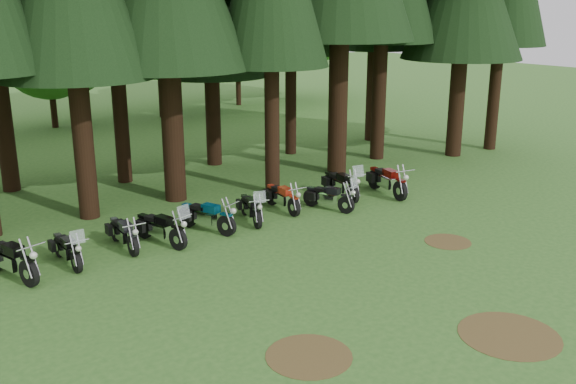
# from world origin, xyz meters

# --- Properties ---
(ground) EXTENTS (120.00, 120.00, 0.00)m
(ground) POSITION_xyz_m (0.00, 0.00, 0.00)
(ground) COLOR #2F5C21
(ground) RESTS_ON ground
(decid_4) EXTENTS (5.93, 5.76, 7.41)m
(decid_4) POSITION_xyz_m (1.58, 26.32, 4.37)
(decid_4) COLOR black
(decid_4) RESTS_ON ground
(decid_5) EXTENTS (8.45, 8.21, 10.56)m
(decid_5) POSITION_xyz_m (8.29, 25.71, 6.23)
(decid_5) COLOR black
(decid_5) RESTS_ON ground
(decid_6) EXTENTS (7.06, 6.86, 8.82)m
(decid_6) POSITION_xyz_m (14.85, 27.01, 5.20)
(decid_6) COLOR black
(decid_6) RESTS_ON ground
(decid_7) EXTENTS (8.44, 8.20, 10.55)m
(decid_7) POSITION_xyz_m (19.46, 26.83, 6.22)
(decid_7) COLOR black
(decid_7) RESTS_ON ground
(dirt_patch_0) EXTENTS (1.80, 1.80, 0.01)m
(dirt_patch_0) POSITION_xyz_m (-3.00, -2.00, 0.01)
(dirt_patch_0) COLOR #4C3D1E
(dirt_patch_0) RESTS_ON ground
(dirt_patch_1) EXTENTS (1.40, 1.40, 0.01)m
(dirt_patch_1) POSITION_xyz_m (4.50, 0.50, 0.01)
(dirt_patch_1) COLOR #4C3D1E
(dirt_patch_1) RESTS_ON ground
(dirt_patch_2) EXTENTS (2.20, 2.20, 0.01)m
(dirt_patch_2) POSITION_xyz_m (1.00, -4.00, 0.01)
(dirt_patch_2) COLOR #4C3D1E
(dirt_patch_2) RESTS_ON ground
(motorcycle_0) EXTENTS (0.75, 2.37, 0.98)m
(motorcycle_0) POSITION_xyz_m (-6.70, 5.77, 0.50)
(motorcycle_0) COLOR black
(motorcycle_0) RESTS_ON ground
(motorcycle_1) EXTENTS (0.38, 2.02, 1.28)m
(motorcycle_1) POSITION_xyz_m (-5.22, 5.76, 0.43)
(motorcycle_1) COLOR black
(motorcycle_1) RESTS_ON ground
(motorcycle_2) EXTENTS (0.35, 2.10, 0.85)m
(motorcycle_2) POSITION_xyz_m (-3.48, 5.99, 0.43)
(motorcycle_2) COLOR black
(motorcycle_2) RESTS_ON ground
(motorcycle_3) EXTENTS (0.80, 2.26, 1.43)m
(motorcycle_3) POSITION_xyz_m (-2.46, 5.64, 0.48)
(motorcycle_3) COLOR black
(motorcycle_3) RESTS_ON ground
(motorcycle_4) EXTENTS (0.89, 2.17, 0.92)m
(motorcycle_4) POSITION_xyz_m (-0.80, 5.77, 0.47)
(motorcycle_4) COLOR black
(motorcycle_4) RESTS_ON ground
(motorcycle_5) EXTENTS (0.88, 2.07, 1.32)m
(motorcycle_5) POSITION_xyz_m (0.84, 5.69, 0.44)
(motorcycle_5) COLOR black
(motorcycle_5) RESTS_ON ground
(motorcycle_6) EXTENTS (0.39, 2.14, 0.87)m
(motorcycle_6) POSITION_xyz_m (2.39, 6.02, 0.44)
(motorcycle_6) COLOR black
(motorcycle_6) RESTS_ON ground
(motorcycle_7) EXTENTS (0.84, 2.07, 1.32)m
(motorcycle_7) POSITION_xyz_m (3.71, 5.09, 0.44)
(motorcycle_7) COLOR black
(motorcycle_7) RESTS_ON ground
(motorcycle_8) EXTENTS (0.69, 2.35, 1.48)m
(motorcycle_8) POSITION_xyz_m (5.02, 5.90, 0.49)
(motorcycle_8) COLOR black
(motorcycle_8) RESTS_ON ground
(motorcycle_9) EXTENTS (0.68, 2.44, 1.00)m
(motorcycle_9) POSITION_xyz_m (6.68, 5.17, 0.51)
(motorcycle_9) COLOR black
(motorcycle_9) RESTS_ON ground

